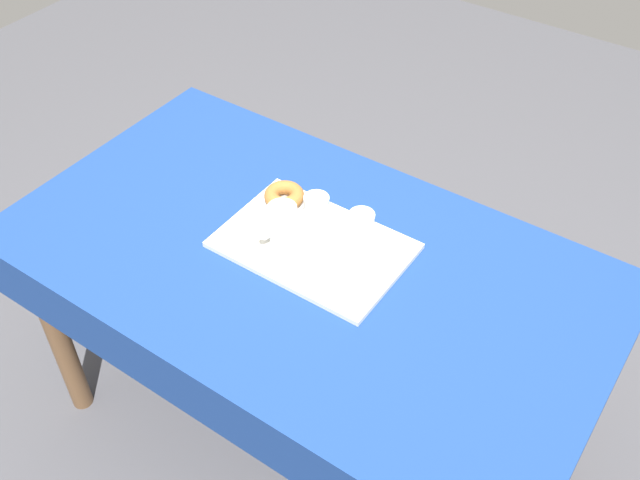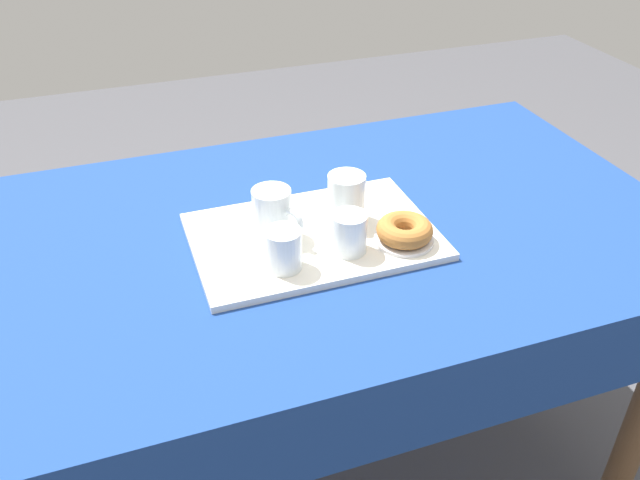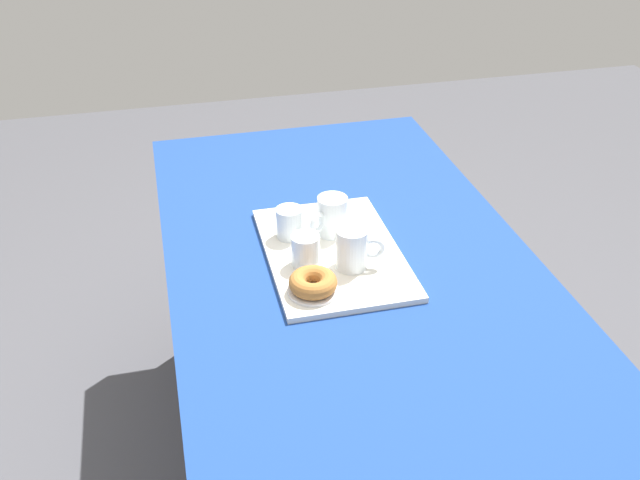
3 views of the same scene
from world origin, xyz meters
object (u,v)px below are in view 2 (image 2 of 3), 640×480
at_px(tea_mug_left, 346,199).
at_px(donut_plate_left, 404,240).
at_px(serving_tray, 315,236).
at_px(water_glass_near, 283,251).
at_px(water_glass_far, 349,235).
at_px(dining_table, 307,270).
at_px(tea_mug_right, 273,215).
at_px(sugar_donut_left, 405,230).

relative_size(tea_mug_left, donut_plate_left, 0.99).
height_order(serving_tray, water_glass_near, water_glass_near).
height_order(tea_mug_left, water_glass_far, tea_mug_left).
xyz_separation_m(dining_table, water_glass_far, (-0.04, 0.11, 0.15)).
bearing_deg(water_glass_near, tea_mug_left, -145.12).
distance_m(water_glass_near, donut_plate_left, 0.24).
height_order(tea_mug_left, tea_mug_right, same).
relative_size(dining_table, water_glass_far, 19.88).
relative_size(water_glass_near, sugar_donut_left, 0.72).
xyz_separation_m(serving_tray, tea_mug_right, (0.08, -0.02, 0.05)).
xyz_separation_m(serving_tray, water_glass_far, (-0.04, 0.07, 0.04)).
relative_size(serving_tray, sugar_donut_left, 4.35).
distance_m(dining_table, tea_mug_left, 0.18).
relative_size(serving_tray, donut_plate_left, 4.12).
distance_m(tea_mug_right, water_glass_near, 0.10).
xyz_separation_m(tea_mug_right, water_glass_near, (0.01, 0.10, -0.01)).
distance_m(tea_mug_right, sugar_donut_left, 0.25).
bearing_deg(serving_tray, tea_mug_right, -11.99).
xyz_separation_m(dining_table, tea_mug_right, (0.07, 0.02, 0.16)).
xyz_separation_m(water_glass_near, donut_plate_left, (-0.23, -0.00, -0.03)).
bearing_deg(water_glass_far, tea_mug_left, -108.25).
bearing_deg(tea_mug_left, sugar_donut_left, 124.45).
relative_size(tea_mug_left, tea_mug_right, 1.07).
height_order(dining_table, tea_mug_left, tea_mug_left).
bearing_deg(tea_mug_right, sugar_donut_left, 156.21).
height_order(tea_mug_right, sugar_donut_left, tea_mug_right).
distance_m(dining_table, sugar_donut_left, 0.24).
bearing_deg(tea_mug_right, water_glass_far, 141.93).
xyz_separation_m(donut_plate_left, sugar_donut_left, (0.00, 0.00, 0.02)).
bearing_deg(donut_plate_left, water_glass_near, 0.79).
height_order(serving_tray, sugar_donut_left, sugar_donut_left).
bearing_deg(donut_plate_left, water_glass_far, -4.08).
relative_size(water_glass_near, water_glass_far, 1.00).
distance_m(dining_table, water_glass_near, 0.21).
bearing_deg(donut_plate_left, tea_mug_left, -55.55).
xyz_separation_m(water_glass_near, water_glass_far, (-0.13, -0.01, -0.00)).
bearing_deg(water_glass_far, donut_plate_left, 175.92).
bearing_deg(donut_plate_left, dining_table, -39.06).
height_order(dining_table, water_glass_near, water_glass_near).
bearing_deg(donut_plate_left, serving_tray, -29.25).
height_order(water_glass_near, donut_plate_left, water_glass_near).
bearing_deg(serving_tray, water_glass_near, 44.37).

